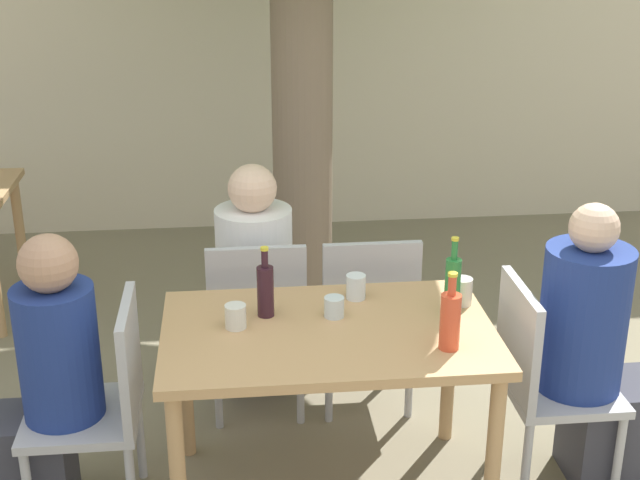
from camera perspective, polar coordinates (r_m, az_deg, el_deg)
cafe_building_wall at (r=6.42m, az=-2.86°, el=12.97°), size 10.00×0.08×2.80m
dining_table_front at (r=3.49m, az=0.52°, el=-7.08°), size 1.28×0.81×0.76m
patio_chair_0 at (r=3.59m, az=-13.69°, el=-9.79°), size 0.44×0.44×0.90m
patio_chair_1 at (r=3.76m, az=14.01°, el=-8.33°), size 0.44×0.44×0.90m
patio_chair_2 at (r=4.11m, az=-4.06°, el=-4.98°), size 0.44×0.44×0.90m
patio_chair_3 at (r=4.16m, az=3.04°, el=-4.65°), size 0.44×0.44×0.90m
person_seated_0 at (r=3.62m, az=-17.50°, el=-9.54°), size 0.55×0.31×1.19m
person_seated_1 at (r=3.82m, az=17.36°, el=-7.43°), size 0.57×0.35×1.23m
person_seated_2 at (r=4.31m, az=-4.19°, el=-3.25°), size 0.36×0.58×1.19m
green_bottle_0 at (r=3.56m, az=8.48°, el=-2.80°), size 0.06×0.06×0.32m
wine_bottle_1 at (r=3.51m, az=-3.51°, el=-3.17°), size 0.07×0.07×0.29m
soda_bottle_2 at (r=3.29m, az=8.33°, el=-5.05°), size 0.08×0.08×0.30m
drinking_glass_0 at (r=3.67m, az=9.09°, el=-3.26°), size 0.08×0.08×0.11m
drinking_glass_1 at (r=3.45m, az=-5.42°, el=-4.89°), size 0.08×0.08×0.09m
drinking_glass_2 at (r=3.52m, az=0.91°, el=-4.30°), size 0.08×0.08×0.08m
drinking_glass_3 at (r=3.68m, az=2.31°, el=-3.01°), size 0.08×0.08×0.10m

